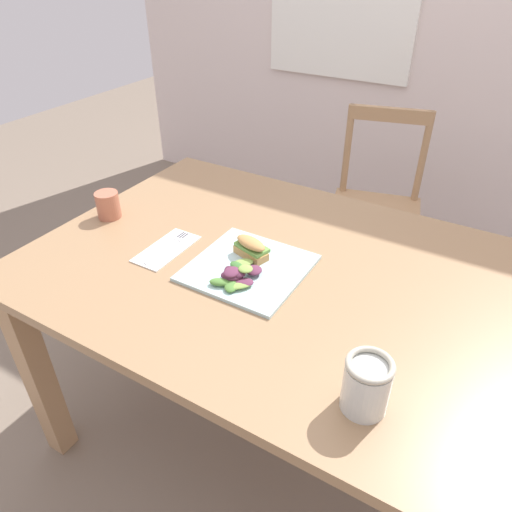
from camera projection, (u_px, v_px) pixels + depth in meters
ground_plane at (259, 414)px, 1.77m from camera, size 7.57×7.57×0.00m
dining_table at (280, 298)px, 1.34m from camera, size 1.39×0.97×0.74m
chair_wooden_far at (375, 208)px, 2.17m from camera, size 0.49×0.49×0.87m
plate_lunch at (248, 268)px, 1.27m from camera, size 0.30×0.30×0.01m
sandwich_half_front at (252, 248)px, 1.29m from camera, size 0.11×0.08×0.06m
salad_mixed_greens at (237, 275)px, 1.21m from camera, size 0.11×0.16×0.04m
napkin_folded at (167, 249)px, 1.35m from camera, size 0.10×0.20×0.00m
fork_on_napkin at (170, 245)px, 1.36m from camera, size 0.03×0.19×0.00m
mason_jar_iced_tea at (366, 387)px, 0.87m from camera, size 0.09×0.09×0.12m
cup_extra_side at (108, 205)px, 1.49m from camera, size 0.07×0.07×0.08m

